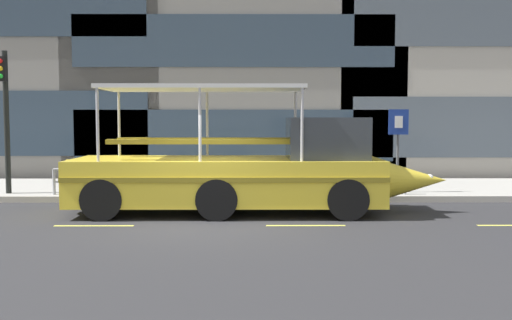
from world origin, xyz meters
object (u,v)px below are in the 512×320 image
Objects in this scene: duck_tour_boat at (249,172)px; pedestrian_near_bow at (347,158)px; parking_sign at (398,136)px; traffic_light_pole at (5,108)px.

duck_tour_boat is 5.81× the size of pedestrian_near_bow.
parking_sign is 5.31m from duck_tour_boat.
parking_sign reaches higher than pedestrian_near_bow.
traffic_light_pole is 7.83m from duck_tour_boat.
traffic_light_pole is at bearing 161.09° from duck_tour_boat.
traffic_light_pole reaches higher than pedestrian_near_bow.
traffic_light_pole is 1.68× the size of parking_sign.
parking_sign is 1.50× the size of pedestrian_near_bow.
pedestrian_near_bow is at bearing 2.97° from traffic_light_pole.
parking_sign is at bearing -12.22° from pedestrian_near_bow.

